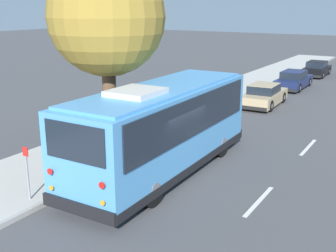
{
  "coord_description": "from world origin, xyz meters",
  "views": [
    {
      "loc": [
        -11.37,
        -7.11,
        5.75
      ],
      "look_at": [
        1.89,
        1.07,
        1.3
      ],
      "focal_mm": 45.0,
      "sensor_mm": 36.0,
      "label": 1
    }
  ],
  "objects_px": {
    "parked_sedan_black": "(317,69)",
    "street_tree": "(108,9)",
    "parked_sedan_navy": "(294,80)",
    "shuttle_bus": "(162,125)",
    "sign_post_far": "(77,162)",
    "parked_sedan_tan": "(264,96)",
    "sign_post_near": "(27,173)"
  },
  "relations": [
    {
      "from": "shuttle_bus",
      "to": "parked_sedan_navy",
      "type": "bearing_deg",
      "value": 0.47
    },
    {
      "from": "sign_post_near",
      "to": "parked_sedan_tan",
      "type": "bearing_deg",
      "value": -5.5
    },
    {
      "from": "sign_post_near",
      "to": "sign_post_far",
      "type": "relative_size",
      "value": 1.52
    },
    {
      "from": "shuttle_bus",
      "to": "sign_post_far",
      "type": "relative_size",
      "value": 8.23
    },
    {
      "from": "shuttle_bus",
      "to": "parked_sedan_tan",
      "type": "bearing_deg",
      "value": 1.17
    },
    {
      "from": "sign_post_near",
      "to": "street_tree",
      "type": "bearing_deg",
      "value": 5.47
    },
    {
      "from": "parked_sedan_navy",
      "to": "parked_sedan_black",
      "type": "height_order",
      "value": "parked_sedan_navy"
    },
    {
      "from": "parked_sedan_black",
      "to": "sign_post_near",
      "type": "distance_m",
      "value": 29.46
    },
    {
      "from": "parked_sedan_navy",
      "to": "shuttle_bus",
      "type": "bearing_deg",
      "value": -178.83
    },
    {
      "from": "parked_sedan_tan",
      "to": "street_tree",
      "type": "bearing_deg",
      "value": 168.31
    },
    {
      "from": "parked_sedan_tan",
      "to": "sign_post_far",
      "type": "bearing_deg",
      "value": 171.7
    },
    {
      "from": "parked_sedan_black",
      "to": "street_tree",
      "type": "distance_m",
      "value": 25.46
    },
    {
      "from": "parked_sedan_tan",
      "to": "parked_sedan_navy",
      "type": "height_order",
      "value": "parked_sedan_tan"
    },
    {
      "from": "parked_sedan_navy",
      "to": "parked_sedan_black",
      "type": "bearing_deg",
      "value": -1.11
    },
    {
      "from": "shuttle_bus",
      "to": "street_tree",
      "type": "bearing_deg",
      "value": 82.19
    },
    {
      "from": "parked_sedan_navy",
      "to": "sign_post_far",
      "type": "distance_m",
      "value": 20.73
    },
    {
      "from": "parked_sedan_navy",
      "to": "sign_post_far",
      "type": "xyz_separation_m",
      "value": [
        -20.68,
        1.55,
        0.1
      ]
    },
    {
      "from": "street_tree",
      "to": "sign_post_near",
      "type": "bearing_deg",
      "value": -174.53
    },
    {
      "from": "parked_sedan_tan",
      "to": "sign_post_far",
      "type": "xyz_separation_m",
      "value": [
        -14.26,
        1.57,
        0.09
      ]
    },
    {
      "from": "parked_sedan_black",
      "to": "sign_post_far",
      "type": "xyz_separation_m",
      "value": [
        -27.36,
        1.64,
        0.12
      ]
    },
    {
      "from": "shuttle_bus",
      "to": "parked_sedan_navy",
      "type": "relative_size",
      "value": 1.93
    },
    {
      "from": "street_tree",
      "to": "parked_sedan_navy",
      "type": "bearing_deg",
      "value": -6.23
    },
    {
      "from": "shuttle_bus",
      "to": "parked_sedan_black",
      "type": "xyz_separation_m",
      "value": [
        25.16,
        0.4,
        -1.17
      ]
    },
    {
      "from": "shuttle_bus",
      "to": "sign_post_far",
      "type": "distance_m",
      "value": 3.18
    },
    {
      "from": "shuttle_bus",
      "to": "parked_sedan_black",
      "type": "bearing_deg",
      "value": -0.14
    },
    {
      "from": "parked_sedan_navy",
      "to": "sign_post_far",
      "type": "relative_size",
      "value": 4.26
    },
    {
      "from": "shuttle_bus",
      "to": "street_tree",
      "type": "height_order",
      "value": "street_tree"
    },
    {
      "from": "parked_sedan_navy",
      "to": "sign_post_far",
      "type": "bearing_deg",
      "value": 175.36
    },
    {
      "from": "parked_sedan_navy",
      "to": "parked_sedan_black",
      "type": "distance_m",
      "value": 6.69
    },
    {
      "from": "parked_sedan_black",
      "to": "street_tree",
      "type": "relative_size",
      "value": 0.52
    },
    {
      "from": "street_tree",
      "to": "sign_post_far",
      "type": "bearing_deg",
      "value": -170.11
    },
    {
      "from": "parked_sedan_navy",
      "to": "street_tree",
      "type": "bearing_deg",
      "value": 173.41
    }
  ]
}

